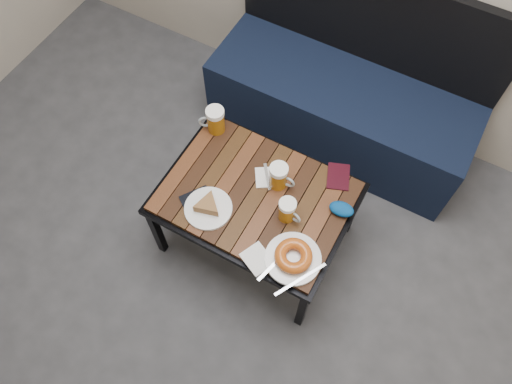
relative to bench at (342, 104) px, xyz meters
The scene contains 13 objects.
room_shell 1.94m from the bench, 89.95° to the right, with size 4.00×4.00×4.00m.
bench is the anchor object (origin of this frame).
cafe_table 0.83m from the bench, 95.82° to the right, with size 0.84×0.62×0.47m.
beer_mug_left 0.77m from the bench, 125.51° to the right, with size 0.13×0.11×0.14m.
beer_mug_centre 0.76m from the bench, 91.83° to the right, with size 0.12×0.08×0.13m.
beer_mug_right 0.88m from the bench, 84.29° to the right, with size 0.11×0.08×0.12m.
plate_pie 1.02m from the bench, 103.28° to the right, with size 0.21×0.21×0.06m.
plate_bagel 1.05m from the bench, 78.97° to the right, with size 0.25×0.29×0.06m.
napkin_left 0.74m from the bench, 96.54° to the right, with size 0.14×0.14×0.01m.
napkin_right 1.09m from the bench, 86.42° to the right, with size 0.15×0.14×0.01m.
passport_navy 1.02m from the bench, 107.32° to the right, with size 0.10×0.13×0.01m, color black.
passport_burgundy 0.62m from the bench, 70.47° to the right, with size 0.10×0.14×0.01m, color black.
knit_pouch 0.79m from the bench, 68.53° to the right, with size 0.11×0.07×0.05m, color navy.
Camera 1 is at (0.42, 0.04, 2.40)m, focal length 35.00 mm.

